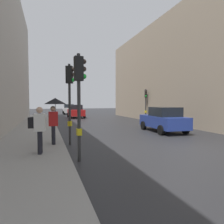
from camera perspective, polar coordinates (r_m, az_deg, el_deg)
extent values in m
plane|color=#28282B|center=(9.76, 19.56, -9.80)|extent=(120.00, 120.00, 0.00)
cube|color=gray|center=(13.68, -21.42, -5.89)|extent=(3.14, 40.00, 0.16)
cube|color=gray|center=(24.63, 25.84, 10.02)|extent=(12.00, 27.31, 10.64)
cylinder|color=#2D2D2D|center=(22.79, 9.59, 1.97)|extent=(0.12, 0.12, 3.58)
cube|color=black|center=(22.80, 9.61, 5.16)|extent=(0.33, 0.37, 0.84)
cube|color=yellow|center=(22.81, 9.57, 0.12)|extent=(0.24, 0.22, 0.24)
sphere|color=#2D231E|center=(22.63, 9.68, 5.84)|extent=(0.18, 0.18, 0.18)
sphere|color=#2D231E|center=(22.62, 9.67, 5.18)|extent=(0.18, 0.18, 0.18)
sphere|color=green|center=(22.61, 9.67, 4.52)|extent=(0.18, 0.18, 0.18)
cylinder|color=#2D2D2D|center=(10.04, -12.00, 2.06)|extent=(0.12, 0.12, 3.97)
cube|color=black|center=(10.12, -12.08, 10.36)|extent=(0.38, 0.35, 0.84)
cube|color=yellow|center=(10.09, -11.95, -3.25)|extent=(0.23, 0.25, 0.24)
sphere|color=#2D231E|center=(10.10, -11.07, 11.89)|extent=(0.18, 0.18, 0.18)
sphere|color=#2D231E|center=(10.06, -11.06, 10.42)|extent=(0.18, 0.18, 0.18)
sphere|color=green|center=(10.03, -11.04, 8.95)|extent=(0.18, 0.18, 0.18)
cylinder|color=#2D2D2D|center=(7.13, -9.42, 1.12)|extent=(0.12, 0.12, 3.80)
cube|color=black|center=(7.22, -9.51, 12.11)|extent=(0.32, 0.27, 0.84)
cube|color=yellow|center=(7.21, -9.36, -5.63)|extent=(0.18, 0.21, 0.24)
sphere|color=#2D231E|center=(7.32, -8.04, 14.06)|extent=(0.18, 0.18, 0.18)
sphere|color=#2D231E|center=(7.27, -8.02, 12.05)|extent=(0.18, 0.18, 0.18)
sphere|color=green|center=(7.24, -8.01, 10.02)|extent=(0.18, 0.18, 0.18)
cube|color=red|center=(27.46, -10.28, -0.13)|extent=(1.86, 4.22, 0.80)
cube|color=black|center=(27.68, -10.37, 1.38)|extent=(1.63, 2.02, 0.64)
cylinder|color=black|center=(26.31, -7.89, -1.11)|extent=(0.23, 0.64, 0.64)
cylinder|color=black|center=(26.03, -11.78, -1.19)|extent=(0.23, 0.64, 0.64)
cylinder|color=black|center=(28.96, -8.92, -0.76)|extent=(0.23, 0.64, 0.64)
cylinder|color=black|center=(28.70, -12.46, -0.83)|extent=(0.23, 0.64, 0.64)
cube|color=silver|center=(36.27, -12.23, 0.55)|extent=(1.87, 4.23, 0.80)
cube|color=black|center=(36.50, -12.28, 1.70)|extent=(1.63, 2.03, 0.64)
cylinder|color=black|center=(35.04, -10.56, -0.16)|extent=(0.23, 0.64, 0.64)
cylinder|color=black|center=(34.88, -13.50, -0.21)|extent=(0.23, 0.64, 0.64)
cylinder|color=black|center=(37.72, -11.05, 0.04)|extent=(0.23, 0.64, 0.64)
cylinder|color=black|center=(37.57, -13.78, 0.00)|extent=(0.23, 0.64, 0.64)
cube|color=navy|center=(14.74, 14.35, -2.67)|extent=(2.01, 4.29, 0.80)
cube|color=black|center=(14.48, 14.87, 0.08)|extent=(1.70, 2.08, 0.64)
cylinder|color=black|center=(15.57, 8.98, -3.81)|extent=(0.25, 0.65, 0.64)
cylinder|color=black|center=(16.39, 14.73, -3.53)|extent=(0.25, 0.65, 0.64)
cylinder|color=black|center=(13.18, 13.83, -5.05)|extent=(0.25, 0.65, 0.64)
cylinder|color=black|center=(14.14, 20.24, -4.61)|extent=(0.25, 0.65, 0.64)
cylinder|color=black|center=(9.79, -16.43, -6.23)|extent=(0.16, 0.16, 0.85)
cylinder|color=black|center=(9.59, -16.31, -6.41)|extent=(0.16, 0.16, 0.85)
cube|color=red|center=(9.60, -16.43, -1.87)|extent=(0.41, 0.28, 0.66)
sphere|color=tan|center=(9.58, -16.47, 0.94)|extent=(0.24, 0.24, 0.24)
cylinder|color=black|center=(9.60, -15.86, -0.37)|extent=(0.02, 0.02, 0.90)
cone|color=black|center=(9.58, -15.90, 3.04)|extent=(1.00, 1.00, 0.28)
cylinder|color=black|center=(8.21, -19.76, -8.01)|extent=(0.16, 0.16, 0.85)
cylinder|color=black|center=(8.02, -19.93, -8.28)|extent=(0.16, 0.16, 0.85)
cube|color=silver|center=(8.01, -19.93, -2.83)|extent=(0.42, 0.29, 0.66)
sphere|color=tan|center=(7.98, -19.99, 0.53)|extent=(0.24, 0.24, 0.24)
cube|color=black|center=(8.05, -22.06, -2.84)|extent=(0.22, 0.30, 0.40)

